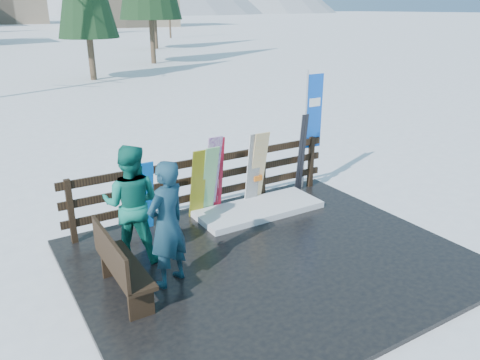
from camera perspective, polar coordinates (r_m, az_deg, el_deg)
ground at (r=7.76m, az=3.78°, el=-9.88°), size 700.00×700.00×0.00m
deck at (r=7.74m, az=3.79°, el=-9.63°), size 6.00×5.00×0.08m
fence at (r=9.16m, az=-4.00°, el=0.09°), size 5.60×0.10×1.15m
snow_patch at (r=9.29m, az=2.32°, el=-3.56°), size 2.51×1.00×0.12m
bench at (r=6.72m, az=-14.52°, el=-9.86°), size 0.41×1.50×0.97m
snowboard_0 at (r=8.47m, az=-11.42°, el=-1.96°), size 0.28×0.25×1.33m
snowboard_1 at (r=8.92m, az=-3.77°, el=-0.12°), size 0.28×0.38×1.42m
snowboard_2 at (r=8.83m, az=-5.14°, el=-0.48°), size 0.29×0.31×1.39m
snowboard_3 at (r=8.91m, az=-3.48°, el=0.54°), size 0.29×0.42×1.61m
snowboard_4 at (r=9.38m, az=1.64°, el=1.28°), size 0.29×0.23×1.52m
snowboard_5 at (r=9.44m, az=2.22°, el=1.45°), size 0.32×0.33×1.53m
ski_pair_a at (r=9.07m, az=-2.60°, el=0.65°), size 0.17×0.24×1.54m
ski_pair_b at (r=10.11m, az=7.50°, el=3.20°), size 0.17×0.18×1.74m
rental_flag at (r=10.33m, az=8.76°, el=7.72°), size 0.45×0.04×2.60m
person_front at (r=6.70m, az=-8.89°, el=-5.36°), size 0.81×0.69×1.88m
person_back at (r=7.47m, az=-13.08°, el=-2.81°), size 1.16×1.11×1.90m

